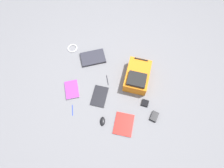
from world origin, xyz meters
The scene contains 12 objects.
ground_plane centered at (0.00, 0.00, 0.00)m, with size 4.14×4.14×0.00m, color slate.
backpack centered at (0.32, 0.09, 0.09)m, with size 0.38×0.49×0.20m.
laptop centered at (-0.28, 0.40, 0.02)m, with size 0.38×0.31×0.03m.
book_manual centered at (-0.52, -0.09, 0.01)m, with size 0.22×0.28×0.02m.
book_blue centered at (0.15, -0.51, 0.01)m, with size 0.26×0.30×0.01m.
book_red centered at (-0.16, -0.17, 0.01)m, with size 0.23×0.31×0.01m.
computer_mouse centered at (-0.10, -0.49, 0.02)m, with size 0.06×0.11×0.03m, color black.
cable_coil centered at (-0.59, 0.55, 0.01)m, with size 0.14×0.14×0.01m, color silver.
power_brick centered at (0.52, -0.41, 0.02)m, with size 0.08×0.12×0.03m, color black.
pen_black centered at (-0.48, -0.36, 0.00)m, with size 0.01×0.01×0.14m, color #1933B2.
pen_blue centered at (-0.07, 0.06, 0.00)m, with size 0.01×0.01×0.14m, color black.
earbud_pouch centered at (0.42, -0.24, 0.01)m, with size 0.08×0.08×0.02m, color black.
Camera 1 is at (0.03, -0.98, 2.19)m, focal length 29.27 mm.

